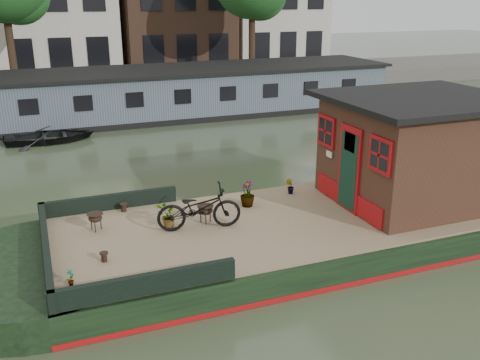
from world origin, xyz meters
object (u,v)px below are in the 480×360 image
object	(u,v)px
brazier_front	(206,214)
bicycle	(199,208)
brazier_rear	(96,222)
dinghy	(50,133)
cabin	(417,148)

from	to	relation	value
brazier_front	bicycle	bearing A→B (deg)	-131.99
brazier_front	brazier_rear	distance (m)	2.24
brazier_front	dinghy	distance (m)	11.08
bicycle	dinghy	distance (m)	11.27
bicycle	brazier_rear	distance (m)	2.12
cabin	brazier_front	distance (m)	5.06
cabin	brazier_rear	distance (m)	7.25
bicycle	brazier_rear	bearing A→B (deg)	79.41
cabin	dinghy	bearing A→B (deg)	124.14
bicycle	brazier_rear	xyz separation A→B (m)	(-1.98, 0.68, -0.26)
brazier_rear	dinghy	size ratio (longest dim) A/B	0.11
bicycle	brazier_rear	size ratio (longest dim) A/B	4.63
cabin	dinghy	xyz separation A→B (m)	(-7.57, 11.17, -1.54)
bicycle	brazier_rear	world-z (taller)	bicycle
brazier_front	brazier_rear	xyz separation A→B (m)	(-2.19, 0.46, -0.01)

